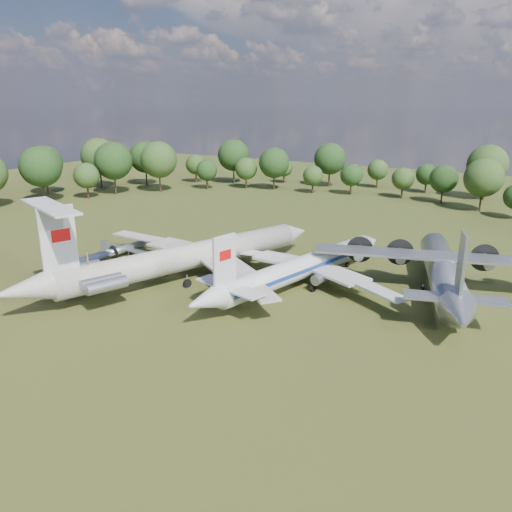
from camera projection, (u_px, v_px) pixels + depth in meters
The scene contains 7 objects.
ground at pixel (212, 274), 83.42m from camera, with size 300.00×300.00×0.00m, color #2B4316.
il62_airliner at pixel (187, 262), 80.28m from camera, with size 45.19×58.74×5.76m, color silver, non-canonical shape.
tu104_jet at pixel (303, 271), 77.46m from camera, with size 35.92×47.89×4.79m, color silver, non-canonical shape.
an12_transport at pixel (442, 276), 74.06m from camera, with size 38.24×42.74×5.62m, color #97999F, non-canonical shape.
small_prop_west at pixel (82, 263), 85.14m from camera, with size 10.94×14.91×2.19m, color #161D32, non-canonical shape.
small_prop_northwest at pixel (125, 250), 92.69m from camera, with size 10.30×14.05×2.06m, color #9FA1A6, non-canonical shape.
person_on_il62 at pixel (87, 259), 69.36m from camera, with size 0.65×0.43×1.78m, color olive.
Camera 1 is at (47.27, -63.38, 27.74)m, focal length 35.00 mm.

